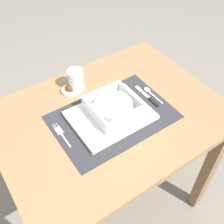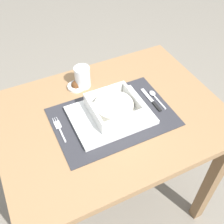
{
  "view_description": "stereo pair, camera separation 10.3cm",
  "coord_description": "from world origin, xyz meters",
  "px_view_note": "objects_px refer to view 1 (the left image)",
  "views": [
    {
      "loc": [
        -0.41,
        -0.61,
        1.51
      ],
      "look_at": [
        -0.0,
        -0.02,
        0.76
      ],
      "focal_mm": 44.09,
      "sensor_mm": 36.0,
      "label": 1
    },
    {
      "loc": [
        -0.32,
        -0.66,
        1.51
      ],
      "look_at": [
        -0.0,
        -0.02,
        0.76
      ],
      "focal_mm": 44.09,
      "sensor_mm": 36.0,
      "label": 2
    }
  ],
  "objects_px": {
    "dining_table": "(110,134)",
    "fork": "(61,133)",
    "butter_knife": "(148,97)",
    "drinking_glass": "(76,81)",
    "spoon": "(149,91)",
    "condiment_saucer": "(70,90)",
    "porridge_bowl": "(113,107)"
  },
  "relations": [
    {
      "from": "butter_knife",
      "to": "condiment_saucer",
      "type": "height_order",
      "value": "condiment_saucer"
    },
    {
      "from": "butter_knife",
      "to": "porridge_bowl",
      "type": "bearing_deg",
      "value": -179.3
    },
    {
      "from": "porridge_bowl",
      "to": "butter_knife",
      "type": "xyz_separation_m",
      "value": [
        0.17,
        -0.0,
        -0.04
      ]
    },
    {
      "from": "dining_table",
      "to": "butter_knife",
      "type": "height_order",
      "value": "butter_knife"
    },
    {
      "from": "condiment_saucer",
      "to": "fork",
      "type": "bearing_deg",
      "value": -126.72
    },
    {
      "from": "fork",
      "to": "butter_knife",
      "type": "bearing_deg",
      "value": -4.43
    },
    {
      "from": "spoon",
      "to": "drinking_glass",
      "type": "xyz_separation_m",
      "value": [
        -0.24,
        0.19,
        0.03
      ]
    },
    {
      "from": "drinking_glass",
      "to": "condiment_saucer",
      "type": "height_order",
      "value": "drinking_glass"
    },
    {
      "from": "fork",
      "to": "drinking_glass",
      "type": "height_order",
      "value": "drinking_glass"
    },
    {
      "from": "drinking_glass",
      "to": "porridge_bowl",
      "type": "bearing_deg",
      "value": -78.9
    },
    {
      "from": "spoon",
      "to": "condiment_saucer",
      "type": "height_order",
      "value": "condiment_saucer"
    },
    {
      "from": "dining_table",
      "to": "spoon",
      "type": "distance_m",
      "value": 0.24
    },
    {
      "from": "porridge_bowl",
      "to": "spoon",
      "type": "height_order",
      "value": "porridge_bowl"
    },
    {
      "from": "fork",
      "to": "condiment_saucer",
      "type": "distance_m",
      "value": 0.23
    },
    {
      "from": "porridge_bowl",
      "to": "spoon",
      "type": "distance_m",
      "value": 0.2
    },
    {
      "from": "fork",
      "to": "butter_knife",
      "type": "xyz_separation_m",
      "value": [
        0.38,
        -0.03,
        0.0
      ]
    },
    {
      "from": "dining_table",
      "to": "porridge_bowl",
      "type": "xyz_separation_m",
      "value": [
        0.01,
        -0.01,
        0.16
      ]
    },
    {
      "from": "porridge_bowl",
      "to": "fork",
      "type": "distance_m",
      "value": 0.22
    },
    {
      "from": "porridge_bowl",
      "to": "spoon",
      "type": "relative_size",
      "value": 1.52
    },
    {
      "from": "dining_table",
      "to": "drinking_glass",
      "type": "distance_m",
      "value": 0.26
    },
    {
      "from": "spoon",
      "to": "drinking_glass",
      "type": "relative_size",
      "value": 1.23
    },
    {
      "from": "drinking_glass",
      "to": "spoon",
      "type": "bearing_deg",
      "value": -39.21
    },
    {
      "from": "dining_table",
      "to": "butter_knife",
      "type": "distance_m",
      "value": 0.22
    },
    {
      "from": "butter_knife",
      "to": "condiment_saucer",
      "type": "relative_size",
      "value": 1.97
    },
    {
      "from": "fork",
      "to": "spoon",
      "type": "height_order",
      "value": "spoon"
    },
    {
      "from": "condiment_saucer",
      "to": "porridge_bowl",
      "type": "bearing_deg",
      "value": -70.93
    },
    {
      "from": "spoon",
      "to": "condiment_saucer",
      "type": "bearing_deg",
      "value": 140.11
    },
    {
      "from": "condiment_saucer",
      "to": "dining_table",
      "type": "bearing_deg",
      "value": -72.15
    },
    {
      "from": "condiment_saucer",
      "to": "drinking_glass",
      "type": "bearing_deg",
      "value": 0.28
    },
    {
      "from": "dining_table",
      "to": "fork",
      "type": "height_order",
      "value": "fork"
    },
    {
      "from": "butter_knife",
      "to": "condiment_saucer",
      "type": "bearing_deg",
      "value": 140.37
    },
    {
      "from": "dining_table",
      "to": "fork",
      "type": "relative_size",
      "value": 6.82
    }
  ]
}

